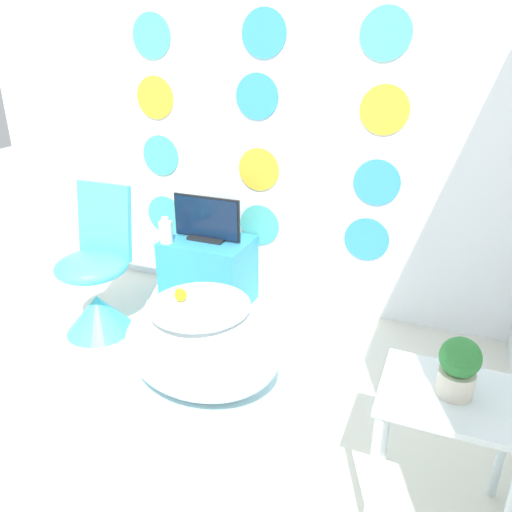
# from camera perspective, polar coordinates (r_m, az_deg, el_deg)

# --- Properties ---
(ground_plane) EXTENTS (12.00, 12.00, 0.00)m
(ground_plane) POSITION_cam_1_polar(r_m,az_deg,el_deg) (2.32, -19.23, -24.62)
(ground_plane) COLOR silver
(wall_back_dotted) EXTENTS (4.25, 0.05, 2.60)m
(wall_back_dotted) POSITION_cam_1_polar(r_m,az_deg,el_deg) (3.21, 0.51, 16.63)
(wall_back_dotted) COLOR white
(wall_back_dotted) RESTS_ON ground_plane
(rug) EXTENTS (1.31, 0.75, 0.01)m
(rug) POSITION_cam_1_polar(r_m,az_deg,el_deg) (2.67, -7.34, -15.69)
(rug) COLOR silver
(rug) RESTS_ON ground_plane
(bathtub) EXTENTS (0.83, 0.61, 0.51)m
(bathtub) POSITION_cam_1_polar(r_m,az_deg,el_deg) (2.58, -6.21, -10.13)
(bathtub) COLOR white
(bathtub) RESTS_ON ground_plane
(rubber_duck) EXTENTS (0.06, 0.07, 0.07)m
(rubber_duck) POSITION_cam_1_polar(r_m,az_deg,el_deg) (2.46, -8.65, -4.37)
(rubber_duck) COLOR yellow
(rubber_duck) RESTS_ON bathtub
(chair) EXTENTS (0.43, 0.43, 0.91)m
(chair) POSITION_cam_1_polar(r_m,az_deg,el_deg) (3.20, -17.77, -3.56)
(chair) COLOR #4CC6DB
(chair) RESTS_ON ground_plane
(tv_cabinet) EXTENTS (0.56, 0.41, 0.47)m
(tv_cabinet) POSITION_cam_1_polar(r_m,az_deg,el_deg) (3.40, -5.44, -1.80)
(tv_cabinet) COLOR #389ED6
(tv_cabinet) RESTS_ON ground_plane
(tv) EXTENTS (0.47, 0.12, 0.29)m
(tv) POSITION_cam_1_polar(r_m,az_deg,el_deg) (3.26, -5.66, 4.02)
(tv) COLOR black
(tv) RESTS_ON tv_cabinet
(vase) EXTENTS (0.09, 0.09, 0.17)m
(vase) POSITION_cam_1_polar(r_m,az_deg,el_deg) (3.27, -10.27, 2.79)
(vase) COLOR white
(vase) RESTS_ON tv_cabinet
(side_table) EXTENTS (0.49, 0.39, 0.56)m
(side_table) POSITION_cam_1_polar(r_m,az_deg,el_deg) (1.96, 21.16, -16.81)
(side_table) COLOR silver
(side_table) RESTS_ON ground_plane
(potted_plant_left) EXTENTS (0.14, 0.14, 0.22)m
(potted_plant_left) POSITION_cam_1_polar(r_m,az_deg,el_deg) (1.84, 22.15, -11.60)
(potted_plant_left) COLOR beige
(potted_plant_left) RESTS_ON side_table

